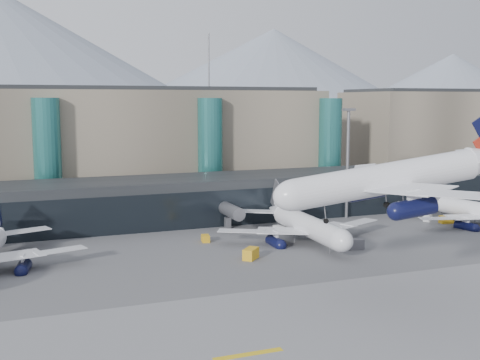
% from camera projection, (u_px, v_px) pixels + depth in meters
% --- Properties ---
extents(ground, '(900.00, 900.00, 0.00)m').
position_uv_depth(ground, '(339.00, 293.00, 86.08)').
color(ground, '#515154').
rests_on(ground, ground).
extents(runway_strip, '(400.00, 40.00, 0.04)m').
position_uv_depth(runway_strip, '(403.00, 329.00, 72.19)').
color(runway_strip, slate).
rests_on(runway_strip, ground).
extents(runway_markings, '(128.00, 1.00, 0.02)m').
position_uv_depth(runway_markings, '(403.00, 329.00, 72.19)').
color(runway_markings, gold).
rests_on(runway_markings, ground).
extents(concourse, '(170.00, 27.00, 10.00)m').
position_uv_depth(concourse, '(212.00, 198.00, 138.85)').
color(concourse, black).
rests_on(concourse, ground).
extents(terminal_main, '(130.00, 30.00, 31.00)m').
position_uv_depth(terminal_main, '(83.00, 146.00, 158.47)').
color(terminal_main, gray).
rests_on(terminal_main, ground).
extents(terminal_east, '(70.00, 30.00, 31.00)m').
position_uv_depth(terminal_east, '(451.00, 136.00, 201.12)').
color(terminal_east, gray).
rests_on(terminal_east, ground).
extents(teal_towers, '(116.40, 19.40, 46.00)m').
position_uv_depth(teal_towers, '(133.00, 155.00, 147.41)').
color(teal_towers, '#266A67').
rests_on(teal_towers, ground).
extents(mountain_ridge, '(910.00, 400.00, 110.00)m').
position_uv_depth(mountain_ridge, '(93.00, 75.00, 437.45)').
color(mountain_ridge, gray).
rests_on(mountain_ridge, ground).
extents(lightmast_mid, '(3.00, 1.20, 25.60)m').
position_uv_depth(lightmast_mid, '(348.00, 157.00, 139.28)').
color(lightmast_mid, slate).
rests_on(lightmast_mid, ground).
extents(hero_jet, '(37.38, 37.24, 12.12)m').
position_uv_depth(hero_jet, '(410.00, 168.00, 81.89)').
color(hero_jet, silver).
rests_on(hero_jet, ground).
extents(jet_parked_mid, '(36.46, 35.41, 11.74)m').
position_uv_depth(jet_parked_mid, '(301.00, 217.00, 119.18)').
color(jet_parked_mid, silver).
rests_on(jet_parked_mid, ground).
extents(jet_parked_right, '(33.53, 34.14, 11.00)m').
position_uv_depth(jet_parked_right, '(473.00, 205.00, 134.23)').
color(jet_parked_right, silver).
rests_on(jet_parked_right, ground).
extents(veh_b, '(1.77, 2.53, 1.35)m').
position_uv_depth(veh_b, '(205.00, 238.00, 117.09)').
color(veh_b, gold).
rests_on(veh_b, ground).
extents(veh_c, '(3.69, 2.45, 1.89)m').
position_uv_depth(veh_c, '(354.00, 244.00, 111.29)').
color(veh_c, '#4C4B51').
rests_on(veh_c, ground).
extents(veh_d, '(3.03, 2.80, 1.55)m').
position_uv_depth(veh_d, '(428.00, 218.00, 137.45)').
color(veh_d, silver).
rests_on(veh_d, ground).
extents(veh_e, '(3.13, 1.96, 1.69)m').
position_uv_depth(veh_e, '(446.00, 219.00, 134.95)').
color(veh_e, gold).
rests_on(veh_e, ground).
extents(veh_g, '(1.88, 2.61, 1.37)m').
position_uv_depth(veh_g, '(279.00, 229.00, 125.41)').
color(veh_g, silver).
rests_on(veh_g, ground).
extents(veh_h, '(3.70, 3.75, 1.91)m').
position_uv_depth(veh_h, '(251.00, 254.00, 104.28)').
color(veh_h, gold).
rests_on(veh_h, ground).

